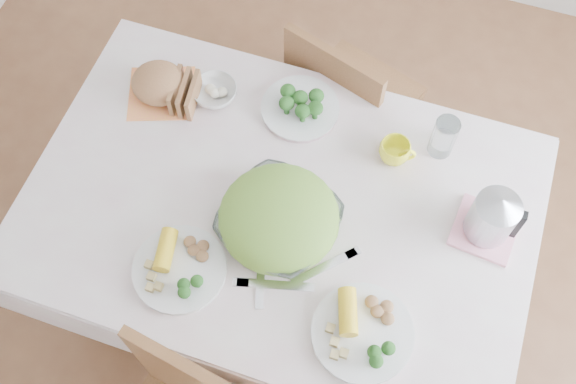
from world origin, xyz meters
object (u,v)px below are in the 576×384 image
(dinner_plate_right, at_px, (362,333))
(yellow_mug, at_px, (394,151))
(salad_bowl, at_px, (279,222))
(chair_far, at_px, (356,94))
(dining_table, at_px, (281,254))
(electric_kettle, at_px, (495,213))
(dinner_plate_left, at_px, (180,270))

(dinner_plate_right, distance_m, yellow_mug, 0.56)
(salad_bowl, distance_m, yellow_mug, 0.42)
(chair_far, height_order, dinner_plate_right, chair_far)
(dining_table, height_order, electric_kettle, electric_kettle)
(dinner_plate_left, distance_m, yellow_mug, 0.73)
(salad_bowl, bearing_deg, electric_kettle, 17.87)
(electric_kettle, bearing_deg, salad_bowl, -139.40)
(dinner_plate_right, distance_m, electric_kettle, 0.49)
(chair_far, height_order, yellow_mug, chair_far)
(salad_bowl, xyz_separation_m, dinner_plate_right, (0.31, -0.23, -0.03))
(dining_table, distance_m, dinner_plate_right, 0.60)
(chair_far, height_order, electric_kettle, electric_kettle)
(dinner_plate_right, bearing_deg, dining_table, 138.81)
(dinner_plate_left, relative_size, yellow_mug, 2.76)
(yellow_mug, distance_m, electric_kettle, 0.36)
(dinner_plate_left, xyz_separation_m, yellow_mug, (0.47, 0.55, 0.03))
(dining_table, relative_size, dinner_plate_right, 5.02)
(dinner_plate_left, bearing_deg, chair_far, 74.60)
(dining_table, height_order, salad_bowl, salad_bowl)
(yellow_mug, height_order, electric_kettle, electric_kettle)
(dining_table, distance_m, dinner_plate_left, 0.53)
(salad_bowl, bearing_deg, chair_far, 86.59)
(dining_table, relative_size, dinner_plate_left, 5.27)
(chair_far, xyz_separation_m, electric_kettle, (0.52, -0.56, 0.42))
(salad_bowl, distance_m, dinner_plate_right, 0.39)
(chair_far, relative_size, electric_kettle, 4.88)
(yellow_mug, relative_size, electric_kettle, 0.53)
(salad_bowl, bearing_deg, dinner_plate_left, -135.37)
(dining_table, relative_size, yellow_mug, 14.53)
(dining_table, relative_size, salad_bowl, 4.30)
(dining_table, relative_size, chair_far, 1.59)
(chair_far, bearing_deg, dining_table, 102.45)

